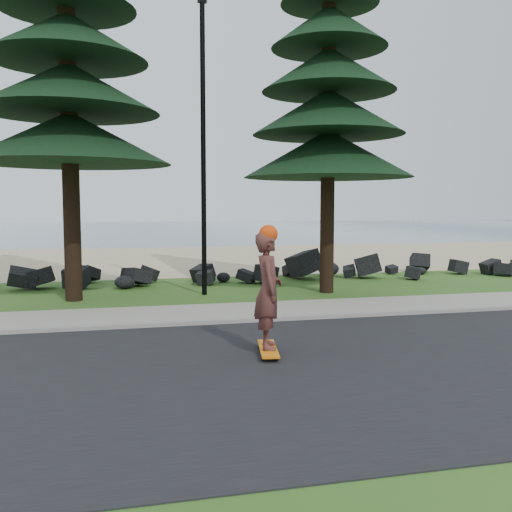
{
  "coord_description": "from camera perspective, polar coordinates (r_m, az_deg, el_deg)",
  "views": [
    {
      "loc": [
        -2.29,
        -12.61,
        2.48
      ],
      "look_at": [
        0.73,
        0.0,
        1.35
      ],
      "focal_mm": 40.0,
      "sensor_mm": 36.0,
      "label": 1
    }
  ],
  "objects": [
    {
      "name": "seawall_boulders",
      "position": [
        18.52,
        -6.25,
        -2.74
      ],
      "size": [
        60.0,
        2.4,
        1.1
      ],
      "primitive_type": null,
      "color": "black",
      "rests_on": "ground"
    },
    {
      "name": "ocean",
      "position": [
        63.7,
        -11.41,
        2.67
      ],
      "size": [
        160.0,
        58.0,
        0.01
      ],
      "primitive_type": "cube",
      "color": "#3D5876",
      "rests_on": "ground"
    },
    {
      "name": "pine_right",
      "position": [
        17.37,
        7.36,
        23.55
      ],
      "size": [
        4.8,
        4.8,
        12.72
      ],
      "color": "black",
      "rests_on": "ground"
    },
    {
      "name": "ground",
      "position": [
        13.06,
        -3.14,
        -5.97
      ],
      "size": [
        160.0,
        160.0,
        0.0
      ],
      "primitive_type": "plane",
      "color": "#2E561B",
      "rests_on": "ground"
    },
    {
      "name": "skateboarder",
      "position": [
        9.45,
        1.23,
        -3.5
      ],
      "size": [
        0.58,
        1.19,
        2.16
      ],
      "rotation": [
        0.0,
        0.0,
        1.4
      ],
      "color": "orange",
      "rests_on": "ground"
    },
    {
      "name": "beach_sand",
      "position": [
        27.32,
        -8.61,
        -0.26
      ],
      "size": [
        160.0,
        15.0,
        0.01
      ],
      "primitive_type": "cube",
      "color": "tan",
      "rests_on": "ground"
    },
    {
      "name": "lamp_post",
      "position": [
        16.06,
        -5.3,
        10.88
      ],
      "size": [
        0.25,
        0.14,
        8.14
      ],
      "color": "black",
      "rests_on": "ground"
    },
    {
      "name": "kerb",
      "position": [
        12.18,
        -2.37,
        -6.53
      ],
      "size": [
        160.0,
        0.2,
        0.1
      ],
      "primitive_type": "cube",
      "color": "gray",
      "rests_on": "ground"
    },
    {
      "name": "road",
      "position": [
        8.79,
        2.24,
        -11.36
      ],
      "size": [
        160.0,
        7.0,
        0.02
      ],
      "primitive_type": "cube",
      "color": "black",
      "rests_on": "ground"
    },
    {
      "name": "sidewalk",
      "position": [
        13.24,
        -3.3,
        -5.64
      ],
      "size": [
        160.0,
        2.0,
        0.08
      ],
      "primitive_type": "cube",
      "color": "#9E9684",
      "rests_on": "ground"
    }
  ]
}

